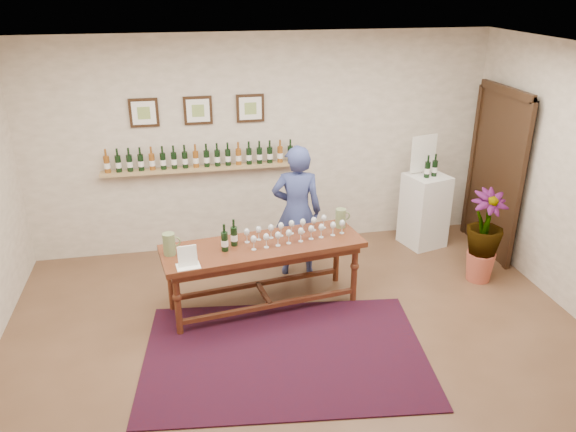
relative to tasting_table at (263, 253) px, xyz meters
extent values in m
plane|color=#533724|center=(0.26, -0.88, -0.65)|extent=(6.00, 6.00, 0.00)
plane|color=silver|center=(0.26, 1.62, 0.75)|extent=(6.00, 0.00, 6.00)
plane|color=silver|center=(0.26, -3.38, 0.75)|extent=(6.00, 0.00, 6.00)
plane|color=white|center=(0.26, -0.88, 2.15)|extent=(6.00, 6.00, 0.00)
cube|color=tan|center=(-0.54, 1.53, 0.50)|extent=(2.50, 0.16, 0.04)
cube|color=black|center=(3.20, 0.82, 0.40)|extent=(0.10, 1.00, 2.10)
cube|color=black|center=(3.15, 0.82, 0.40)|extent=(0.04, 1.12, 2.22)
cube|color=black|center=(-1.19, 1.60, 1.23)|extent=(0.35, 0.03, 0.35)
cube|color=white|center=(-1.19, 1.58, 1.23)|extent=(0.28, 0.01, 0.28)
cube|color=#87A351|center=(-1.19, 1.58, 1.23)|extent=(0.15, 0.00, 0.15)
cube|color=black|center=(-0.54, 1.60, 1.23)|extent=(0.35, 0.03, 0.35)
cube|color=white|center=(-0.54, 1.58, 1.23)|extent=(0.28, 0.01, 0.28)
cube|color=#87A351|center=(-0.54, 1.58, 1.23)|extent=(0.15, 0.00, 0.15)
cube|color=black|center=(0.11, 1.60, 1.23)|extent=(0.35, 0.03, 0.35)
cube|color=white|center=(0.11, 1.58, 1.23)|extent=(0.28, 0.01, 0.28)
cube|color=#87A351|center=(0.11, 1.58, 1.23)|extent=(0.15, 0.00, 0.15)
cube|color=#440C13|center=(0.06, -0.94, -0.64)|extent=(2.92, 2.12, 0.01)
cube|color=#401C10|center=(0.00, 0.00, 0.09)|extent=(2.24, 0.98, 0.06)
cube|color=#401C10|center=(0.00, 0.00, 0.02)|extent=(2.10, 0.85, 0.10)
cylinder|color=#401C10|center=(-0.94, -0.38, -0.30)|extent=(0.08, 0.08, 0.71)
cylinder|color=#401C10|center=(1.01, -0.11, -0.30)|extent=(0.08, 0.08, 0.71)
cylinder|color=#401C10|center=(-1.01, 0.11, -0.30)|extent=(0.08, 0.08, 0.71)
cylinder|color=#401C10|center=(0.94, 0.38, -0.30)|extent=(0.08, 0.08, 0.71)
cube|color=#401C10|center=(0.03, -0.24, -0.51)|extent=(1.95, 0.32, 0.05)
cube|color=#401C10|center=(-0.03, 0.24, -0.51)|extent=(1.95, 0.32, 0.05)
cube|color=#401C10|center=(0.00, 0.00, -0.51)|extent=(0.12, 0.49, 0.05)
cube|color=white|center=(-0.80, -0.34, 0.22)|extent=(0.25, 0.19, 0.21)
cube|color=white|center=(2.38, 1.14, -0.16)|extent=(0.61, 0.61, 0.99)
cube|color=white|center=(2.34, 1.25, 0.61)|extent=(0.38, 0.12, 0.54)
cone|color=#B3523B|center=(2.65, 0.06, -0.47)|extent=(0.34, 0.34, 0.36)
imported|color=#163214|center=(2.65, 0.06, 0.02)|extent=(0.52, 0.52, 0.63)
imported|color=navy|center=(0.51, 0.68, 0.17)|extent=(0.66, 0.49, 1.64)
camera|label=1|loc=(-0.79, -5.35, 2.76)|focal=35.00mm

